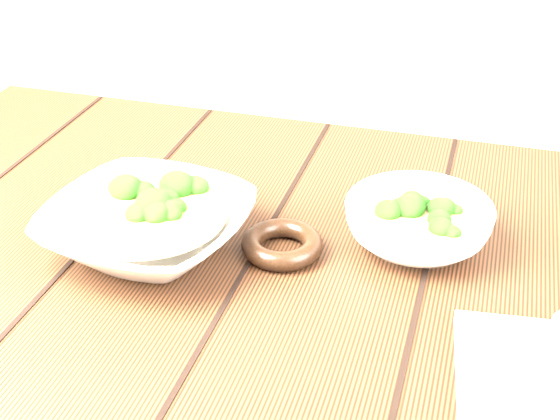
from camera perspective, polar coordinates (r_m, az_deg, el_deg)
name	(u,v)px	position (r m, az deg, el deg)	size (l,w,h in m)	color
table	(268,342)	(0.98, -0.90, -9.62)	(1.20, 0.80, 0.75)	#351C0F
soup_bowl_front	(148,226)	(0.93, -9.66, -1.14)	(0.26, 0.26, 0.07)	silver
soup_bowl_back	(418,223)	(0.94, 10.05, -0.95)	(0.20, 0.20, 0.06)	silver
trivet	(282,244)	(0.92, 0.15, -2.52)	(0.10, 0.10, 0.02)	black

